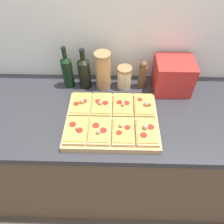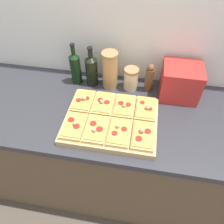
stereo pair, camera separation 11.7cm
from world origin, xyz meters
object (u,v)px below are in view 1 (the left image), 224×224
object	(u,v)px
grain_jar_short	(124,77)
wine_bottle	(84,72)
pepper_mill	(143,75)
toaster_oven	(173,76)
cutting_board	(112,121)
olive_oil_bottle	(67,71)
grain_jar_tall	(103,71)

from	to	relation	value
grain_jar_short	wine_bottle	bearing A→B (deg)	-180.00
pepper_mill	toaster_oven	xyz separation A→B (m)	(0.18, -0.02, 0.01)
wine_bottle	toaster_oven	bearing A→B (deg)	-1.65
cutting_board	grain_jar_short	size ratio (longest dim) A/B	3.44
olive_oil_bottle	grain_jar_short	distance (m)	0.35
wine_bottle	grain_jar_tall	xyz separation A→B (m)	(0.11, 0.00, 0.01)
grain_jar_short	olive_oil_bottle	bearing A→B (deg)	180.00
cutting_board	pepper_mill	world-z (taller)	pepper_mill
toaster_oven	pepper_mill	bearing A→B (deg)	175.10
olive_oil_bottle	pepper_mill	world-z (taller)	olive_oil_bottle
cutting_board	olive_oil_bottle	distance (m)	0.43
wine_bottle	toaster_oven	xyz separation A→B (m)	(0.54, -0.02, -0.01)
olive_oil_bottle	toaster_oven	world-z (taller)	olive_oil_bottle
cutting_board	pepper_mill	xyz separation A→B (m)	(0.18, 0.31, 0.08)
olive_oil_bottle	pepper_mill	size ratio (longest dim) A/B	1.45
toaster_oven	olive_oil_bottle	bearing A→B (deg)	178.61
toaster_oven	cutting_board	bearing A→B (deg)	-140.87
cutting_board	grain_jar_tall	bearing A→B (deg)	101.32
olive_oil_bottle	cutting_board	bearing A→B (deg)	-47.93
olive_oil_bottle	grain_jar_tall	world-z (taller)	olive_oil_bottle
cutting_board	wine_bottle	size ratio (longest dim) A/B	1.87
grain_jar_short	pepper_mill	world-z (taller)	pepper_mill
pepper_mill	grain_jar_short	bearing A→B (deg)	180.00
pepper_mill	toaster_oven	size ratio (longest dim) A/B	0.77
pepper_mill	toaster_oven	bearing A→B (deg)	-4.90
pepper_mill	olive_oil_bottle	bearing A→B (deg)	180.00
grain_jar_tall	pepper_mill	xyz separation A→B (m)	(0.24, -0.00, -0.03)
grain_jar_tall	pepper_mill	bearing A→B (deg)	-0.00
wine_bottle	pepper_mill	bearing A→B (deg)	0.00
cutting_board	olive_oil_bottle	xyz separation A→B (m)	(-0.28, 0.31, 0.10)
olive_oil_bottle	grain_jar_short	world-z (taller)	olive_oil_bottle
wine_bottle	grain_jar_tall	distance (m)	0.12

